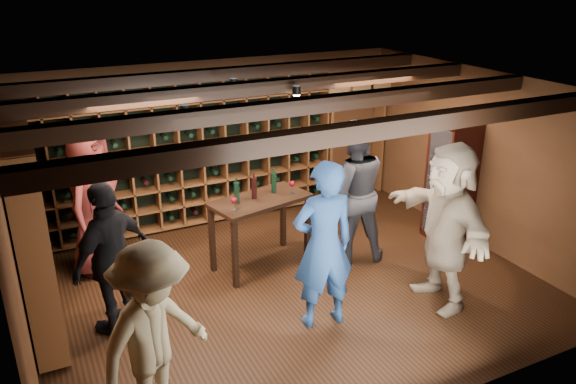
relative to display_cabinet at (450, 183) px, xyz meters
name	(u,v)px	position (x,y,z in m)	size (l,w,h in m)	color
ground	(289,284)	(-2.71, -0.20, -0.86)	(6.00, 6.00, 0.00)	black
room_shell	(287,95)	(-2.71, -0.15, 1.56)	(6.00, 6.00, 6.00)	#54331D
wine_rack_back	(189,154)	(-3.24, 2.13, 0.29)	(4.65, 0.30, 2.20)	brown
wine_rack_left	(29,218)	(-5.54, 0.62, 0.29)	(0.30, 2.65, 2.20)	brown
crate_shelf	(356,107)	(-0.31, 2.12, 0.71)	(1.20, 0.32, 2.07)	brown
display_cabinet	(450,183)	(0.00, 0.00, 0.00)	(0.55, 0.50, 1.75)	black
man_blue_shirt	(323,245)	(-2.74, -1.09, 0.11)	(0.70, 0.46, 1.93)	navy
man_grey_suit	(352,191)	(-1.62, 0.09, 0.13)	(0.96, 0.74, 1.97)	black
guest_red_floral	(93,202)	(-4.79, 1.25, 0.13)	(0.96, 0.62, 1.97)	maroon
guest_woman_black	(112,258)	(-4.82, -0.19, 0.02)	(1.02, 0.43, 1.74)	black
guest_khaki	(154,340)	(-4.76, -1.83, 0.03)	(1.14, 0.66, 1.77)	#9A8F6A
guest_beige	(446,225)	(-1.25, -1.33, 0.14)	(1.85, 0.59, 1.99)	gray
tasting_table	(260,207)	(-2.83, 0.42, -0.01)	(1.40, 0.91, 1.25)	black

